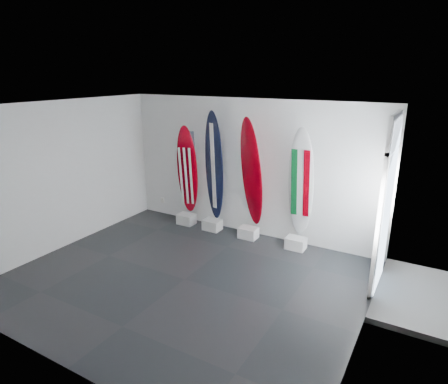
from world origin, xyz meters
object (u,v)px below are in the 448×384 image
Objects in this scene: surfboard_navy at (214,167)px; surfboard_italy at (301,183)px; surfboard_swiss at (252,173)px; surfboard_usa at (187,170)px.

surfboard_navy reaches higher than surfboard_italy.
surfboard_swiss reaches higher than surfboard_italy.
surfboard_usa is at bearing 178.10° from surfboard_italy.
surfboard_navy is at bearing -164.33° from surfboard_swiss.
surfboard_navy is 2.03m from surfboard_italy.
surfboard_swiss is (0.93, 0.00, -0.04)m from surfboard_navy.
surfboard_usa is 1.67m from surfboard_swiss.
surfboard_italy is (2.03, 0.00, -0.10)m from surfboard_navy.
surfboard_italy is at bearing 14.95° from surfboard_navy.
surfboard_usa is 2.77m from surfboard_italy.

